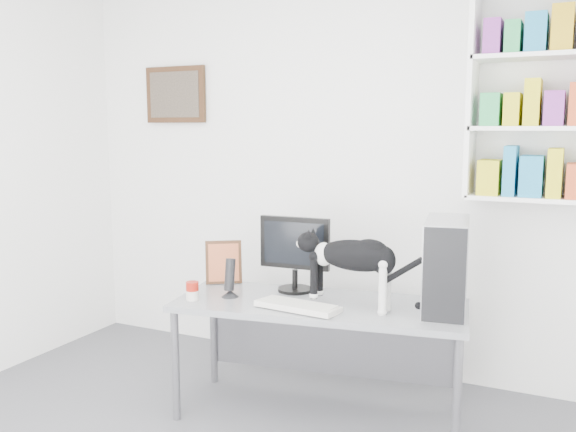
{
  "coord_description": "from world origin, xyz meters",
  "views": [
    {
      "loc": [
        1.47,
        -1.91,
        1.66
      ],
      "look_at": [
        -0.15,
        1.53,
        1.1
      ],
      "focal_mm": 38.0,
      "sensor_mm": 36.0,
      "label": 1
    }
  ],
  "objects": [
    {
      "name": "desk",
      "position": [
        0.21,
        1.17,
        0.34
      ],
      "size": [
        1.71,
        0.88,
        0.68
      ],
      "primitive_type": "cube",
      "rotation": [
        0.0,
        0.0,
        0.16
      ],
      "color": "gray",
      "rests_on": "room"
    },
    {
      "name": "wall_art",
      "position": [
        -1.3,
        1.97,
        1.9
      ],
      "size": [
        0.52,
        0.04,
        0.42
      ],
      "primitive_type": "cube",
      "color": "#432415",
      "rests_on": "room"
    },
    {
      "name": "keyboard",
      "position": [
        0.16,
        1.0,
        0.7
      ],
      "size": [
        0.47,
        0.22,
        0.04
      ],
      "primitive_type": "cube",
      "rotation": [
        0.0,
        0.0,
        -0.1
      ],
      "color": "silver",
      "rests_on": "desk"
    },
    {
      "name": "cat",
      "position": [
        0.42,
        1.14,
        0.88
      ],
      "size": [
        0.65,
        0.2,
        0.4
      ],
      "primitive_type": null,
      "rotation": [
        0.0,
        0.0,
        -0.04
      ],
      "color": "black",
      "rests_on": "desk"
    },
    {
      "name": "soup_can",
      "position": [
        -0.46,
        0.91,
        0.73
      ],
      "size": [
        0.1,
        0.1,
        0.11
      ],
      "primitive_type": "cylinder",
      "rotation": [
        0.0,
        0.0,
        0.41
      ],
      "color": "#9F180D",
      "rests_on": "desk"
    },
    {
      "name": "bookshelf",
      "position": [
        1.4,
        1.85,
        1.85
      ],
      "size": [
        1.03,
        0.28,
        1.24
      ],
      "primitive_type": "cube",
      "color": "white",
      "rests_on": "room"
    },
    {
      "name": "room",
      "position": [
        0.0,
        0.0,
        1.35
      ],
      "size": [
        4.01,
        4.01,
        2.7
      ],
      "color": "#535358",
      "rests_on": "ground"
    },
    {
      "name": "pc_tower",
      "position": [
        0.88,
        1.33,
        0.93
      ],
      "size": [
        0.29,
        0.52,
        0.5
      ],
      "primitive_type": "cube",
      "rotation": [
        0.0,
        0.0,
        0.15
      ],
      "color": "#B0B0B5",
      "rests_on": "desk"
    },
    {
      "name": "leaning_print",
      "position": [
        -0.5,
        1.31,
        0.82
      ],
      "size": [
        0.24,
        0.2,
        0.28
      ],
      "primitive_type": "cube",
      "rotation": [
        0.0,
        0.0,
        0.58
      ],
      "color": "#432415",
      "rests_on": "desk"
    },
    {
      "name": "speaker",
      "position": [
        -0.3,
        1.05,
        0.8
      ],
      "size": [
        0.1,
        0.1,
        0.24
      ],
      "primitive_type": "cylinder",
      "rotation": [
        0.0,
        0.0,
        0.0
      ],
      "color": "black",
      "rests_on": "desk"
    },
    {
      "name": "monitor",
      "position": [
        -0.01,
        1.33,
        0.91
      ],
      "size": [
        0.44,
        0.23,
        0.46
      ],
      "primitive_type": "cube",
      "rotation": [
        0.0,
        0.0,
        0.06
      ],
      "color": "black",
      "rests_on": "desk"
    }
  ]
}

